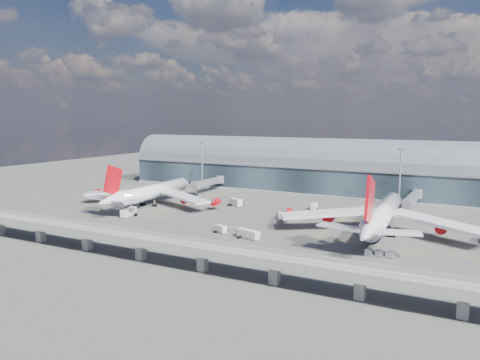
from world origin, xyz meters
The scene contains 18 objects.
ground centered at (0.00, 0.00, 0.00)m, with size 500.00×500.00×0.00m, color #474744.
taxi_lines centered at (0.00, 22.11, 0.01)m, with size 200.00×80.12×0.01m.
terminal centered at (0.00, 77.99, 11.34)m, with size 200.00×30.00×28.00m.
guideway centered at (0.00, -55.00, 5.29)m, with size 220.00×8.50×7.20m.
floodlight_mast_left centered at (-50.00, 55.00, 13.63)m, with size 3.00×0.70×25.70m.
floodlight_mast_right centered at (50.00, 55.00, 13.63)m, with size 3.00×0.70×25.70m.
airliner_left centered at (-47.55, 8.60, 5.96)m, with size 65.13×68.47×20.85m.
airliner_right centered at (52.73, 4.56, 6.13)m, with size 71.28×74.51×23.63m.
jet_bridge_left centered at (-44.25, 53.12, 5.18)m, with size 4.40×28.00×7.25m.
jet_bridge_right centered at (56.11, 51.18, 5.18)m, with size 4.40×32.00×7.25m.
service_truck_0 centered at (-40.26, -14.05, 1.72)m, with size 4.14×8.39×3.33m.
service_truck_1 centered at (4.32, -18.90, 1.28)m, with size 4.82×3.50×2.54m.
service_truck_2 centered at (16.05, -21.49, 1.51)m, with size 8.30×4.36×2.89m.
service_truck_3 centered at (14.54, 11.83, 1.42)m, with size 5.15×5.92×2.77m.
service_truck_4 centered at (19.23, 33.59, 1.32)m, with size 2.44×4.61×2.62m.
service_truck_5 centered at (-13.80, 25.10, 1.66)m, with size 7.16×5.20×3.24m.
cargo_train_0 centered at (14.48, -18.36, 1.00)m, with size 8.60×4.77×1.91m.
cargo_train_1 centered at (57.43, -21.73, 0.95)m, with size 8.31×2.71×1.82m.
Camera 1 is at (82.18, -152.01, 39.15)m, focal length 35.00 mm.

